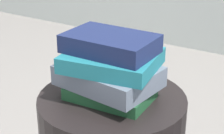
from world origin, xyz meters
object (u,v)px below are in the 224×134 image
book_navy (110,44)px  book_forest (110,93)px  book_teal (113,61)px  book_slate (108,76)px

book_navy → book_forest: bearing=-59.2°
book_navy → book_teal: bearing=-7.3°
book_teal → book_slate: bearing=168.6°
book_teal → book_navy: 0.05m
book_slate → book_teal: book_teal is taller
book_slate → book_navy: size_ratio=1.10×
book_forest → book_slate: 0.05m
book_forest → book_teal: book_teal is taller
book_slate → book_navy: bearing=11.1°
book_forest → book_teal: (0.00, 0.01, 0.10)m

